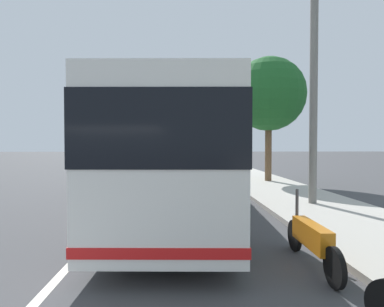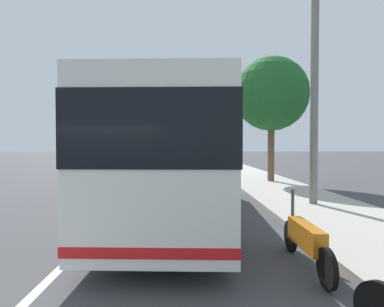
# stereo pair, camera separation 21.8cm
# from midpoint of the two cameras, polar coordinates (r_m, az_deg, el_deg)

# --- Properties ---
(sidewalk_curb) EXTENTS (110.00, 3.60, 0.14)m
(sidewalk_curb) POSITION_cam_midpoint_polar(r_m,az_deg,el_deg) (12.12, 19.68, -8.32)
(sidewalk_curb) COLOR #B2ADA3
(sidewalk_curb) RESTS_ON ground
(lane_divider_line) EXTENTS (110.00, 0.16, 0.01)m
(lane_divider_line) POSITION_cam_midpoint_polar(r_m,az_deg,el_deg) (11.44, -12.73, -9.19)
(lane_divider_line) COLOR silver
(lane_divider_line) RESTS_ON ground
(coach_bus) EXTENTS (10.95, 3.10, 3.30)m
(coach_bus) POSITION_cam_midpoint_polar(r_m,az_deg,el_deg) (9.78, -3.19, 0.26)
(coach_bus) COLOR silver
(coach_bus) RESTS_ON ground
(motorcycle_angled) EXTENTS (2.29, 0.26, 1.25)m
(motorcycle_angled) POSITION_cam_midpoint_polar(r_m,az_deg,el_deg) (6.04, 19.66, -14.28)
(motorcycle_angled) COLOR black
(motorcycle_angled) RESTS_ON ground
(car_oncoming) EXTENTS (3.93, 1.80, 1.40)m
(car_oncoming) POSITION_cam_midpoint_polar(r_m,az_deg,el_deg) (36.68, -2.96, -0.83)
(car_oncoming) COLOR navy
(car_oncoming) RESTS_ON ground
(car_behind_bus) EXTENTS (4.28, 2.16, 1.49)m
(car_behind_bus) POSITION_cam_midpoint_polar(r_m,az_deg,el_deg) (47.93, -1.85, -0.23)
(car_behind_bus) COLOR gold
(car_behind_bus) RESTS_ON ground
(car_ahead_same_lane) EXTENTS (4.67, 1.90, 1.47)m
(car_ahead_same_lane) POSITION_cam_midpoint_polar(r_m,az_deg,el_deg) (32.57, -10.02, -1.04)
(car_ahead_same_lane) COLOR navy
(car_ahead_same_lane) RESTS_ON ground
(car_side_street) EXTENTS (4.24, 2.12, 1.51)m
(car_side_street) POSITION_cam_midpoint_polar(r_m,az_deg,el_deg) (59.82, -6.15, 0.08)
(car_side_street) COLOR gray
(car_side_street) RESTS_ON ground
(roadside_tree_mid_block) EXTENTS (4.08, 4.08, 7.01)m
(roadside_tree_mid_block) POSITION_cam_midpoint_polar(r_m,az_deg,el_deg) (18.40, 13.28, 10.28)
(roadside_tree_mid_block) COLOR brown
(roadside_tree_mid_block) RESTS_ON ground
(utility_pole) EXTENTS (0.26, 0.26, 7.75)m
(utility_pole) POSITION_cam_midpoint_polar(r_m,az_deg,el_deg) (11.66, 20.50, 10.08)
(utility_pole) COLOR slate
(utility_pole) RESTS_ON ground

